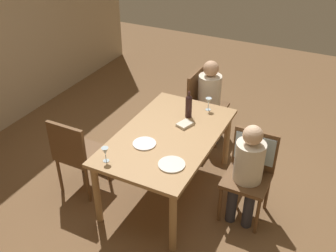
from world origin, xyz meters
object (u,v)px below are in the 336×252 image
object	(u,v)px
dining_table	(168,141)
person_man_bearded	(211,95)
person_woman_host	(248,168)
wine_bottle_tall_green	(189,106)
dinner_plate_host	(172,164)
handbag	(103,161)
chair_right_end	(203,101)
chair_near	(252,162)
chair_far_left	(76,152)
wine_glass_centre	(105,152)
dinner_plate_guest_left	(144,144)
wine_glass_near_left	(209,102)

from	to	relation	value
dining_table	person_man_bearded	bearing A→B (deg)	-1.24
dining_table	person_woman_host	xyz separation A→B (m)	(-0.03, -0.87, -0.02)
wine_bottle_tall_green	person_man_bearded	bearing A→B (deg)	1.43
dinner_plate_host	handbag	size ratio (longest dim) A/B	0.90
chair_right_end	person_woman_host	distance (m)	1.54
person_woman_host	handbag	size ratio (longest dim) A/B	3.87
dining_table	chair_near	xyz separation A→B (m)	(0.12, -0.87, -0.06)
chair_far_left	wine_bottle_tall_green	xyz separation A→B (m)	(0.86, -0.91, 0.35)
dining_table	handbag	bearing A→B (deg)	90.76
person_man_bearded	dinner_plate_host	world-z (taller)	person_man_bearded
dining_table	wine_glass_centre	world-z (taller)	wine_glass_centre
chair_right_end	person_woman_host	bearing A→B (deg)	38.25
dining_table	wine_glass_centre	size ratio (longest dim) A/B	10.78
chair_right_end	dinner_plate_guest_left	xyz separation A→B (m)	(-1.45, 0.04, 0.22)
person_man_bearded	handbag	size ratio (longest dim) A/B	3.95
chair_far_left	person_woman_host	distance (m)	1.79
chair_near	dinner_plate_guest_left	distance (m)	1.08
handbag	dinner_plate_guest_left	bearing A→B (deg)	-108.95
chair_far_left	wine_glass_centre	bearing A→B (deg)	-20.92
wine_glass_near_left	dinner_plate_guest_left	bearing A→B (deg)	161.14
person_woman_host	dinner_plate_guest_left	world-z (taller)	person_woman_host
chair_far_left	wine_glass_centre	xyz separation A→B (m)	(-0.21, -0.55, 0.32)
chair_far_left	dining_table	bearing A→B (deg)	27.40
chair_right_end	person_man_bearded	size ratio (longest dim) A/B	0.83
chair_right_end	wine_glass_near_left	distance (m)	0.67
wine_glass_near_left	chair_far_left	bearing A→B (deg)	136.43
chair_near	chair_far_left	distance (m)	1.82
person_man_bearded	chair_near	bearing A→B (deg)	38.41
chair_far_left	wine_glass_near_left	world-z (taller)	chair_far_left
person_woman_host	dinner_plate_host	size ratio (longest dim) A/B	4.29
wine_bottle_tall_green	handbag	distance (m)	1.27
dinner_plate_guest_left	handbag	bearing A→B (deg)	71.05
chair_right_end	chair_far_left	bearing A→B (deg)	-25.50
dinner_plate_host	dinner_plate_guest_left	distance (m)	0.43
chair_near	wine_glass_centre	xyz separation A→B (m)	(-0.78, 1.18, 0.26)
chair_near	person_man_bearded	size ratio (longest dim) A/B	0.83
chair_near	wine_glass_near_left	distance (m)	0.90
person_man_bearded	person_woman_host	bearing A→B (deg)	34.80
chair_right_end	chair_far_left	world-z (taller)	same
person_man_bearded	wine_glass_near_left	bearing A→B (deg)	16.74
chair_near	wine_glass_near_left	size ratio (longest dim) A/B	6.17
chair_right_end	person_man_bearded	bearing A→B (deg)	90.00
person_woman_host	dinner_plate_guest_left	distance (m)	1.03
person_man_bearded	wine_glass_centre	distance (m)	1.89
dining_table	chair_right_end	world-z (taller)	chair_right_end
dinner_plate_host	dinner_plate_guest_left	world-z (taller)	same
wine_bottle_tall_green	wine_glass_near_left	xyz separation A→B (m)	(0.24, -0.14, -0.03)
dining_table	dinner_plate_host	world-z (taller)	dinner_plate_host
chair_near	wine_bottle_tall_green	bearing A→B (deg)	-19.55
chair_far_left	chair_right_end	bearing A→B (deg)	64.50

